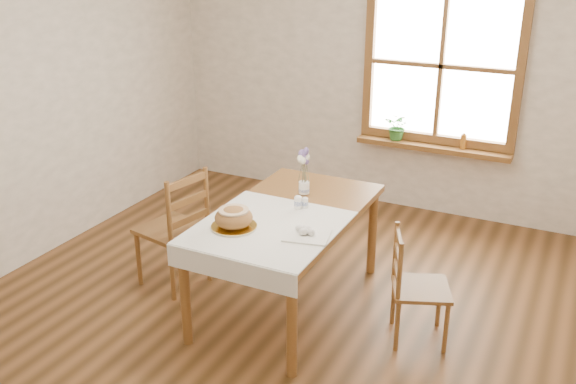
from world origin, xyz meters
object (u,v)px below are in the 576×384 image
object	(u,v)px
dining_table	(288,223)
chair_left	(172,227)
bread_plate	(234,227)
chair_right	(421,287)
flower_vase	(304,189)

from	to	relation	value
dining_table	chair_left	distance (m)	0.97
chair_left	bread_plate	xyz separation A→B (m)	(0.75, -0.31, 0.29)
dining_table	bread_plate	xyz separation A→B (m)	(-0.19, -0.42, 0.10)
chair_right	flower_vase	distance (m)	1.15
dining_table	flower_vase	bearing A→B (deg)	96.14
chair_left	flower_vase	size ratio (longest dim) A/B	10.63
chair_right	bread_plate	xyz separation A→B (m)	(-1.18, -0.42, 0.37)
dining_table	chair_right	distance (m)	1.02
dining_table	chair_left	size ratio (longest dim) A/B	1.67
flower_vase	chair_right	bearing A→B (deg)	-18.77
dining_table	bread_plate	distance (m)	0.47
flower_vase	chair_left	bearing A→B (deg)	-153.42
chair_left	chair_right	distance (m)	1.94
dining_table	bread_plate	world-z (taller)	bread_plate
chair_left	bread_plate	world-z (taller)	chair_left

